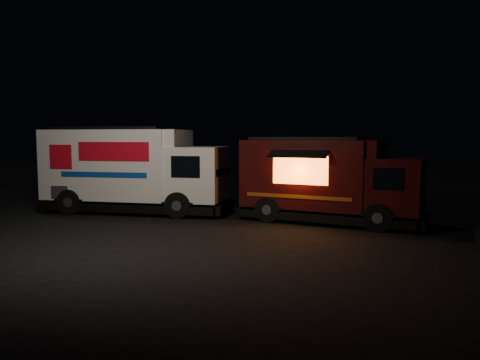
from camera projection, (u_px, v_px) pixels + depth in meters
name	position (u px, v px, depth m)	size (l,w,h in m)	color
ground	(197.00, 230.00, 15.18)	(80.00, 80.00, 0.00)	black
white_truck	(136.00, 170.00, 18.65)	(7.50, 2.56, 3.40)	white
red_truck	(331.00, 180.00, 16.45)	(6.45, 2.37, 3.00)	#3A0A0E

